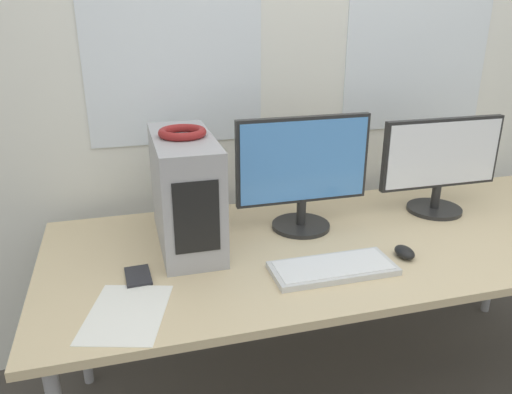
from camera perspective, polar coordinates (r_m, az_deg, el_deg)
wall_back at (r=2.24m, az=5.25°, el=16.18°), size 8.00×0.07×2.70m
desk at (r=1.90m, az=10.71°, el=-5.79°), size 2.20×0.90×0.73m
pc_tower at (r=1.77m, az=-8.06°, el=0.70°), size 0.20×0.50×0.39m
headphones at (r=1.71m, az=-8.42°, el=7.32°), size 0.16×0.16×0.03m
monitor_main at (r=1.86m, az=5.38°, el=3.07°), size 0.51×0.22×0.44m
monitor_right_near at (r=2.16m, az=20.35°, el=3.72°), size 0.52×0.22×0.39m
keyboard at (r=1.65m, az=8.78°, el=-8.03°), size 0.40×0.17×0.02m
mouse at (r=1.79m, az=16.61°, el=-6.06°), size 0.06×0.09×0.04m
cell_phone at (r=1.64m, az=-13.33°, el=-8.78°), size 0.08×0.13×0.01m
paper_sheet_left at (r=1.48m, az=-14.58°, el=-12.74°), size 0.29×0.34×0.00m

